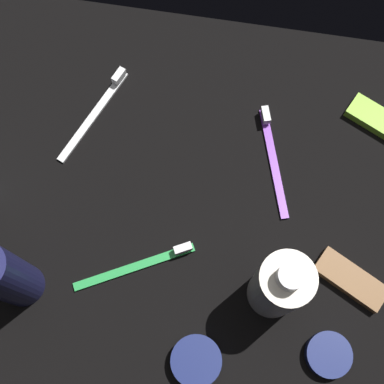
% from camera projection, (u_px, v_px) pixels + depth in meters
% --- Properties ---
extents(ground_plane, '(0.84, 0.64, 0.01)m').
position_uv_depth(ground_plane, '(192.00, 199.00, 0.79)').
color(ground_plane, black).
extents(lotion_bottle, '(0.06, 0.06, 0.19)m').
position_uv_depth(lotion_bottle, '(4.00, 276.00, 0.66)').
color(lotion_bottle, '#1D1E4E').
rests_on(lotion_bottle, ground_plane).
extents(bodywash_bottle, '(0.07, 0.07, 0.16)m').
position_uv_depth(bodywash_bottle, '(279.00, 286.00, 0.67)').
color(bodywash_bottle, silver).
rests_on(bodywash_bottle, ground_plane).
extents(toothbrush_green, '(0.16, 0.10, 0.02)m').
position_uv_depth(toothbrush_green, '(142.00, 264.00, 0.74)').
color(toothbrush_green, green).
rests_on(toothbrush_green, ground_plane).
extents(toothbrush_purple, '(0.07, 0.18, 0.02)m').
position_uv_depth(toothbrush_purple, '(273.00, 155.00, 0.80)').
color(toothbrush_purple, purple).
rests_on(toothbrush_purple, ground_plane).
extents(toothbrush_white, '(0.08, 0.17, 0.02)m').
position_uv_depth(toothbrush_white, '(97.00, 109.00, 0.82)').
color(toothbrush_white, white).
rests_on(toothbrush_white, ground_plane).
extents(snack_bar_lime, '(0.11, 0.08, 0.01)m').
position_uv_depth(snack_bar_lime, '(380.00, 121.00, 0.81)').
color(snack_bar_lime, '#8CD133').
rests_on(snack_bar_lime, ground_plane).
extents(snack_bar_brown, '(0.11, 0.08, 0.01)m').
position_uv_depth(snack_bar_brown, '(351.00, 279.00, 0.74)').
color(snack_bar_brown, brown).
rests_on(snack_bar_brown, ground_plane).
extents(cream_tin_left, '(0.06, 0.06, 0.02)m').
position_uv_depth(cream_tin_left, '(328.00, 355.00, 0.70)').
color(cream_tin_left, navy).
rests_on(cream_tin_left, ground_plane).
extents(cream_tin_right, '(0.07, 0.07, 0.02)m').
position_uv_depth(cream_tin_right, '(196.00, 361.00, 0.70)').
color(cream_tin_right, navy).
rests_on(cream_tin_right, ground_plane).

